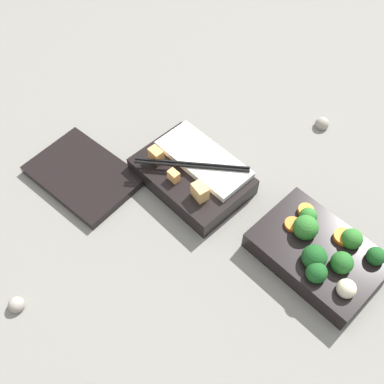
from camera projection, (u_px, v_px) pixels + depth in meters
ground_plane at (244, 213)px, 0.80m from camera, size 3.00×3.00×0.00m
bento_tray_vegetable at (319, 252)px, 0.73m from camera, size 0.20×0.14×0.07m
bento_tray_rice at (193, 174)px, 0.83m from camera, size 0.20×0.14×0.07m
bento_lid at (83, 175)px, 0.85m from camera, size 0.21×0.16×0.02m
pebble_0 at (16, 305)px, 0.70m from camera, size 0.03×0.03×0.03m
pebble_1 at (322, 124)px, 0.92m from camera, size 0.03×0.03×0.03m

